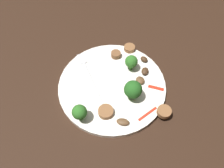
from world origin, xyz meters
name	(u,v)px	position (x,y,z in m)	size (l,w,h in m)	color
ground_plane	(112,87)	(0.00, 0.00, 0.00)	(1.40, 1.40, 0.00)	black
plate	(112,85)	(0.00, 0.00, 0.01)	(0.27, 0.27, 0.01)	white
fork	(89,75)	(0.04, 0.05, 0.01)	(0.18, 0.04, 0.00)	silver
broccoli_floret_0	(131,62)	(0.04, -0.06, 0.04)	(0.03, 0.03, 0.04)	#347525
broccoli_floret_1	(133,90)	(-0.05, -0.04, 0.04)	(0.04, 0.04, 0.05)	#296420
broccoli_floret_2	(80,112)	(-0.07, 0.09, 0.04)	(0.03, 0.03, 0.05)	#347525
sausage_slice_0	(129,48)	(0.10, -0.07, 0.02)	(0.03, 0.03, 0.01)	brown
sausage_slice_1	(106,112)	(-0.07, 0.03, 0.02)	(0.03, 0.03, 0.01)	brown
sausage_slice_2	(116,54)	(0.09, -0.03, 0.02)	(0.03, 0.03, 0.01)	brown
sausage_slice_3	(164,112)	(-0.10, -0.10, 0.02)	(0.03, 0.03, 0.01)	brown
mushroom_0	(125,122)	(-0.11, 0.00, 0.02)	(0.03, 0.02, 0.01)	brown
mushroom_1	(145,71)	(0.02, -0.09, 0.02)	(0.02, 0.02, 0.01)	#422B19
mushroom_2	(144,59)	(0.05, -0.10, 0.02)	(0.02, 0.02, 0.01)	#422B19
mushroom_3	(140,80)	(-0.01, -0.07, 0.02)	(0.02, 0.02, 0.01)	brown
pepper_strip_0	(156,88)	(-0.04, -0.10, 0.01)	(0.04, 0.01, 0.00)	red
pepper_strip_1	(148,114)	(-0.10, -0.06, 0.01)	(0.05, 0.00, 0.00)	red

